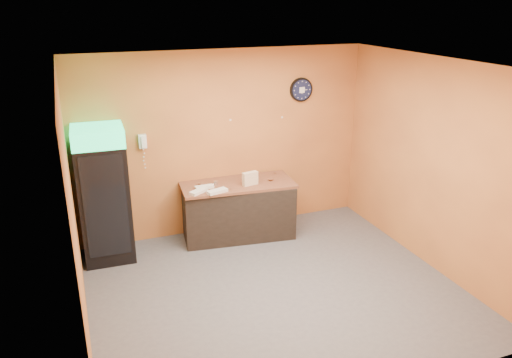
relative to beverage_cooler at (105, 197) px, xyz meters
name	(u,v)px	position (x,y,z in m)	size (l,w,h in m)	color
floor	(275,290)	(1.85, -1.61, -0.93)	(4.50, 4.50, 0.00)	#47474C
back_wall	(225,143)	(1.85, 0.39, 0.47)	(4.50, 0.02, 2.80)	#C77938
left_wall	(73,215)	(-0.40, -1.61, 0.47)	(0.02, 4.00, 2.80)	#C77938
right_wall	(432,165)	(4.10, -1.61, 0.47)	(0.02, 4.00, 2.80)	#C77938
ceiling	(278,65)	(1.85, -1.61, 1.87)	(4.50, 4.00, 0.02)	white
beverage_cooler	(105,197)	(0.00, 0.00, 0.00)	(0.69, 0.70, 1.90)	black
prep_counter	(238,211)	(1.92, 0.03, -0.51)	(1.65, 0.73, 0.82)	black
wall_clock	(301,90)	(3.10, 0.36, 1.21)	(0.37, 0.06, 0.37)	black
wall_phone	(143,141)	(0.62, 0.34, 0.63)	(0.11, 0.10, 0.20)	white
butcher_paper	(238,184)	(1.92, 0.03, -0.08)	(1.69, 0.75, 0.04)	brown
sub_roll_stack	(250,179)	(2.07, -0.12, 0.04)	(0.25, 0.13, 0.20)	beige
wrapped_sandwich_left	(199,191)	(1.28, -0.15, -0.04)	(0.29, 0.11, 0.04)	silver
wrapped_sandwich_mid	(217,191)	(1.53, -0.24, -0.04)	(0.30, 0.12, 0.04)	silver
wrapped_sandwich_right	(204,187)	(1.40, -0.01, -0.04)	(0.27, 0.11, 0.04)	silver
kitchen_tool	(216,183)	(1.60, 0.07, -0.03)	(0.06, 0.06, 0.06)	silver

